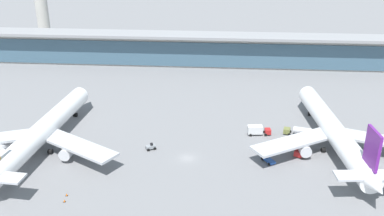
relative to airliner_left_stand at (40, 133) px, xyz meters
The scene contains 11 objects.
ground_plane 43.51m from the airliner_left_stand, ahead, with size 1200.00×1200.00×0.00m, color slate.
airliner_left_stand is the anchor object (origin of this frame).
airliner_centre_stand 86.00m from the airliner_left_stand, ahead, with size 51.84×67.78×18.04m.
service_truck_near_nose_red 65.80m from the airliner_left_stand, 13.24° to the left, with size 7.50×3.08×3.10m.
service_truck_under_wing_grey 32.33m from the airliner_left_stand, ahead, with size 3.33×2.86×2.05m.
service_truck_mid_apron_olive 78.55m from the airliner_left_stand, 11.40° to the left, with size 8.89×4.29×2.95m.
service_truck_by_tail_blue 66.07m from the airliner_left_stand, ahead, with size 4.69×6.52×2.70m.
service_truck_at_far_stand_red 76.32m from the airliner_left_stand, ahead, with size 4.95×7.62×3.10m.
terminal_building 95.25m from the airliner_left_stand, 63.07° to the left, with size 203.38×12.80×15.20m.
safety_cone_bravo 29.55m from the airliner_left_stand, 58.34° to the right, with size 0.62×0.62×0.70m.
safety_cone_charlie 27.26m from the airliner_left_stand, 56.07° to the right, with size 0.62×0.62×0.70m.
Camera 1 is at (9.79, -109.25, 63.16)m, focal length 41.14 mm.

